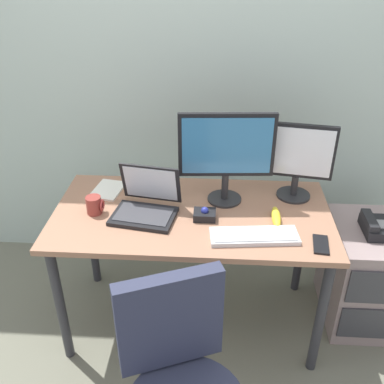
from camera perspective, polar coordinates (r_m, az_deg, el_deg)
ground_plane at (r=2.72m, az=0.00°, el=-16.08°), size 8.00×8.00×0.00m
back_wall at (r=2.64m, az=1.01°, el=17.91°), size 6.00×0.10×2.80m
desk at (r=2.28m, az=0.00°, el=-4.49°), size 1.42×0.72×0.75m
file_cabinet at (r=2.73m, az=21.73°, el=-9.87°), size 0.42×0.53×0.61m
desk_phone at (r=2.52m, az=23.10°, el=-4.20°), size 0.17×0.20×0.09m
monitor_main at (r=2.21m, az=4.52°, el=5.34°), size 0.49×0.18×0.49m
monitor_side at (r=2.32m, az=13.67°, el=4.37°), size 0.36×0.18×0.41m
keyboard at (r=2.06m, az=8.10°, el=-5.66°), size 0.42×0.18×0.03m
laptop at (r=2.21m, az=-5.98°, el=-1.53°), size 0.35×0.32×0.24m
trackball_mouse at (r=2.18m, az=1.66°, el=-2.94°), size 0.11×0.09×0.07m
coffee_mug at (r=2.26m, az=-12.59°, el=-1.67°), size 0.09×0.08×0.09m
paper_notepad at (r=2.46m, az=-10.89°, el=0.27°), size 0.18×0.23×0.01m
cell_phone at (r=2.09m, az=16.43°, el=-6.58°), size 0.09×0.15×0.01m
banana at (r=2.20m, az=10.91°, el=-3.26°), size 0.05×0.19×0.04m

